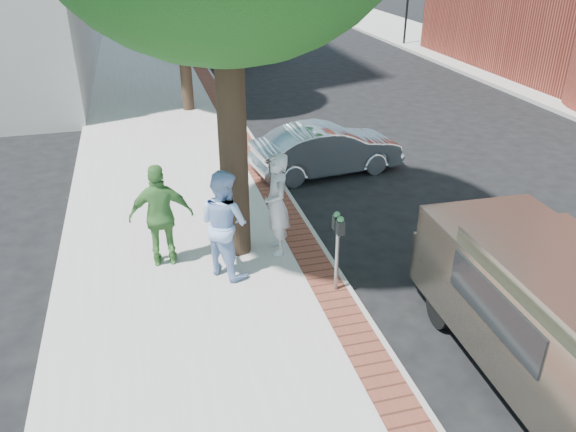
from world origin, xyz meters
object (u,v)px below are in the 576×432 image
object	(u,v)px
person_officer	(224,223)
sedan_silver	(327,149)
person_green	(161,216)
parking_meter	(338,237)
van	(557,318)
person_gray	(277,205)
bg_car	(229,43)

from	to	relation	value
person_officer	sedan_silver	size ratio (longest dim) A/B	0.51
person_green	parking_meter	bearing A→B (deg)	152.93
sedan_silver	van	xyz separation A→B (m)	(0.55, -8.12, 0.41)
van	person_gray	bearing A→B (deg)	125.95
parking_meter	van	xyz separation A→B (m)	(2.21, -2.66, -0.15)
person_officer	van	distance (m)	5.44
person_green	sedan_silver	size ratio (longest dim) A/B	0.50
person_green	sedan_silver	distance (m)	5.86
sedan_silver	person_green	bearing A→B (deg)	123.77
sedan_silver	bg_car	bearing A→B (deg)	-6.54
person_gray	sedan_silver	size ratio (longest dim) A/B	0.51
person_officer	parking_meter	bearing A→B (deg)	-158.44
parking_meter	sedan_silver	bearing A→B (deg)	73.13
parking_meter	bg_car	bearing A→B (deg)	85.49
person_gray	person_officer	xyz separation A→B (m)	(-1.08, -0.49, -0.00)
bg_car	parking_meter	bearing A→B (deg)	169.82
person_officer	van	world-z (taller)	person_officer
person_gray	bg_car	distance (m)	19.20
person_officer	sedan_silver	distance (m)	5.57
person_green	sedan_silver	xyz separation A→B (m)	(4.44, 3.78, -0.49)
parking_meter	person_officer	size ratio (longest dim) A/B	0.74
sedan_silver	van	size ratio (longest dim) A/B	0.74
sedan_silver	van	world-z (taller)	van
parking_meter	bg_car	distance (m)	20.70
parking_meter	person_gray	size ratio (longest dim) A/B	0.74
parking_meter	person_gray	xyz separation A→B (m)	(-0.66, 1.56, -0.05)
person_officer	bg_car	distance (m)	19.84
person_gray	person_officer	size ratio (longest dim) A/B	1.00
van	person_green	bearing A→B (deg)	140.85
person_gray	bg_car	bearing A→B (deg)	173.08
van	sedan_silver	bearing A→B (deg)	95.70
person_green	sedan_silver	bearing A→B (deg)	-135.68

